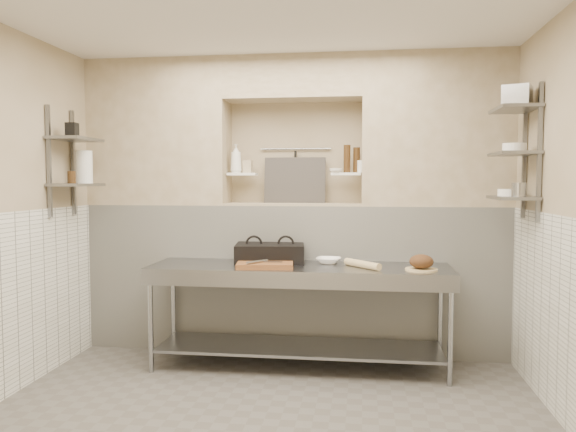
% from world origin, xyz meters
% --- Properties ---
extents(wall_back, '(4.00, 0.10, 2.80)m').
position_xyz_m(wall_back, '(0.00, 2.00, 1.40)').
color(wall_back, tan).
rests_on(wall_back, ground).
extents(wall_front, '(4.00, 0.10, 2.80)m').
position_xyz_m(wall_front, '(0.00, -2.00, 1.40)').
color(wall_front, tan).
rests_on(wall_front, ground).
extents(backwall_lower, '(4.00, 0.40, 1.40)m').
position_xyz_m(backwall_lower, '(0.00, 1.75, 0.70)').
color(backwall_lower, white).
rests_on(backwall_lower, floor).
extents(alcove_sill, '(1.30, 0.40, 0.02)m').
position_xyz_m(alcove_sill, '(0.00, 1.75, 1.41)').
color(alcove_sill, tan).
rests_on(alcove_sill, backwall_lower).
extents(backwall_pillar_left, '(1.35, 0.40, 1.40)m').
position_xyz_m(backwall_pillar_left, '(-1.33, 1.75, 2.10)').
color(backwall_pillar_left, tan).
rests_on(backwall_pillar_left, backwall_lower).
extents(backwall_pillar_right, '(1.35, 0.40, 1.40)m').
position_xyz_m(backwall_pillar_right, '(1.33, 1.75, 2.10)').
color(backwall_pillar_right, tan).
rests_on(backwall_pillar_right, backwall_lower).
extents(backwall_header, '(1.30, 0.40, 0.40)m').
position_xyz_m(backwall_header, '(0.00, 1.75, 2.60)').
color(backwall_header, tan).
rests_on(backwall_header, backwall_lower).
extents(alcove_shelf_left, '(0.28, 0.16, 0.02)m').
position_xyz_m(alcove_shelf_left, '(-0.50, 1.75, 1.70)').
color(alcove_shelf_left, white).
rests_on(alcove_shelf_left, backwall_lower).
extents(alcove_shelf_right, '(0.28, 0.16, 0.02)m').
position_xyz_m(alcove_shelf_right, '(0.50, 1.75, 1.70)').
color(alcove_shelf_right, white).
rests_on(alcove_shelf_right, backwall_lower).
extents(utensil_rail, '(0.70, 0.02, 0.02)m').
position_xyz_m(utensil_rail, '(0.00, 1.92, 1.95)').
color(utensil_rail, gray).
rests_on(utensil_rail, wall_back).
extents(hanging_steel, '(0.02, 0.02, 0.30)m').
position_xyz_m(hanging_steel, '(0.00, 1.90, 1.78)').
color(hanging_steel, black).
rests_on(hanging_steel, utensil_rail).
extents(splash_panel, '(0.60, 0.08, 0.45)m').
position_xyz_m(splash_panel, '(0.00, 1.85, 1.64)').
color(splash_panel, '#383330').
rests_on(splash_panel, alcove_sill).
extents(shelf_rail_left_a, '(0.03, 0.03, 0.95)m').
position_xyz_m(shelf_rail_left_a, '(-1.98, 1.25, 1.80)').
color(shelf_rail_left_a, slate).
rests_on(shelf_rail_left_a, wall_left).
extents(shelf_rail_left_b, '(0.03, 0.03, 0.95)m').
position_xyz_m(shelf_rail_left_b, '(-1.98, 0.85, 1.80)').
color(shelf_rail_left_b, slate).
rests_on(shelf_rail_left_b, wall_left).
extents(wall_shelf_left_lower, '(0.30, 0.50, 0.02)m').
position_xyz_m(wall_shelf_left_lower, '(-1.84, 1.05, 1.60)').
color(wall_shelf_left_lower, slate).
rests_on(wall_shelf_left_lower, wall_left).
extents(wall_shelf_left_upper, '(0.30, 0.50, 0.03)m').
position_xyz_m(wall_shelf_left_upper, '(-1.84, 1.05, 2.00)').
color(wall_shelf_left_upper, slate).
rests_on(wall_shelf_left_upper, wall_left).
extents(shelf_rail_right_a, '(0.03, 0.03, 1.05)m').
position_xyz_m(shelf_rail_right_a, '(1.98, 1.25, 1.85)').
color(shelf_rail_right_a, slate).
rests_on(shelf_rail_right_a, wall_right).
extents(shelf_rail_right_b, '(0.03, 0.03, 1.05)m').
position_xyz_m(shelf_rail_right_b, '(1.98, 0.85, 1.85)').
color(shelf_rail_right_b, slate).
rests_on(shelf_rail_right_b, wall_right).
extents(wall_shelf_right_lower, '(0.30, 0.50, 0.02)m').
position_xyz_m(wall_shelf_right_lower, '(1.84, 1.05, 1.50)').
color(wall_shelf_right_lower, slate).
rests_on(wall_shelf_right_lower, wall_right).
extents(wall_shelf_right_mid, '(0.30, 0.50, 0.02)m').
position_xyz_m(wall_shelf_right_mid, '(1.84, 1.05, 1.85)').
color(wall_shelf_right_mid, slate).
rests_on(wall_shelf_right_mid, wall_right).
extents(wall_shelf_right_upper, '(0.30, 0.50, 0.03)m').
position_xyz_m(wall_shelf_right_upper, '(1.84, 1.05, 2.20)').
color(wall_shelf_right_upper, slate).
rests_on(wall_shelf_right_upper, wall_right).
extents(prep_table, '(2.60, 0.70, 0.90)m').
position_xyz_m(prep_table, '(0.12, 1.18, 0.64)').
color(prep_table, gray).
rests_on(prep_table, floor).
extents(panini_press, '(0.66, 0.52, 0.17)m').
position_xyz_m(panini_press, '(-0.17, 1.38, 0.98)').
color(panini_press, black).
rests_on(panini_press, prep_table).
extents(cutting_board, '(0.51, 0.39, 0.04)m').
position_xyz_m(cutting_board, '(-0.16, 1.07, 0.92)').
color(cutting_board, brown).
rests_on(cutting_board, prep_table).
extents(knife_blade, '(0.25, 0.04, 0.01)m').
position_xyz_m(knife_blade, '(-0.14, 1.07, 0.95)').
color(knife_blade, gray).
rests_on(knife_blade, cutting_board).
extents(tongs, '(0.16, 0.21, 0.02)m').
position_xyz_m(tongs, '(-0.22, 1.01, 0.96)').
color(tongs, gray).
rests_on(tongs, cutting_board).
extents(mixing_bowl, '(0.24, 0.24, 0.05)m').
position_xyz_m(mixing_bowl, '(0.36, 1.35, 0.93)').
color(mixing_bowl, white).
rests_on(mixing_bowl, prep_table).
extents(rolling_pin, '(0.32, 0.35, 0.06)m').
position_xyz_m(rolling_pin, '(0.66, 1.14, 0.93)').
color(rolling_pin, tan).
rests_on(rolling_pin, prep_table).
extents(bread_board, '(0.26, 0.26, 0.02)m').
position_xyz_m(bread_board, '(1.14, 1.07, 0.91)').
color(bread_board, tan).
rests_on(bread_board, prep_table).
extents(bread_loaf, '(0.20, 0.20, 0.12)m').
position_xyz_m(bread_loaf, '(1.14, 1.07, 0.97)').
color(bread_loaf, '#4C2D19').
rests_on(bread_loaf, bread_board).
extents(bottle_soap, '(0.12, 0.12, 0.28)m').
position_xyz_m(bottle_soap, '(-0.56, 1.73, 1.85)').
color(bottle_soap, white).
rests_on(bottle_soap, alcove_shelf_left).
extents(jar_alcove, '(0.08, 0.08, 0.12)m').
position_xyz_m(jar_alcove, '(-0.46, 1.78, 1.77)').
color(jar_alcove, tan).
rests_on(jar_alcove, alcove_shelf_left).
extents(bowl_alcove, '(0.14, 0.14, 0.04)m').
position_xyz_m(bowl_alcove, '(0.41, 1.70, 1.73)').
color(bowl_alcove, white).
rests_on(bowl_alcove, alcove_shelf_right).
extents(condiment_a, '(0.06, 0.06, 0.24)m').
position_xyz_m(condiment_a, '(0.60, 1.77, 1.83)').
color(condiment_a, '#35210F').
rests_on(condiment_a, alcove_shelf_right).
extents(condiment_b, '(0.06, 0.06, 0.26)m').
position_xyz_m(condiment_b, '(0.51, 1.73, 1.84)').
color(condiment_b, '#35210F').
rests_on(condiment_b, alcove_shelf_right).
extents(condiment_c, '(0.07, 0.07, 0.11)m').
position_xyz_m(condiment_c, '(0.64, 1.74, 1.77)').
color(condiment_c, white).
rests_on(condiment_c, alcove_shelf_right).
extents(jug_left, '(0.15, 0.15, 0.29)m').
position_xyz_m(jug_left, '(-1.84, 1.20, 1.76)').
color(jug_left, white).
rests_on(jug_left, wall_shelf_left_lower).
extents(jar_left, '(0.07, 0.07, 0.11)m').
position_xyz_m(jar_left, '(-1.84, 0.97, 1.67)').
color(jar_left, '#35210F').
rests_on(jar_left, wall_shelf_left_lower).
extents(box_left_upper, '(0.09, 0.09, 0.12)m').
position_xyz_m(box_left_upper, '(-1.84, 1.00, 2.07)').
color(box_left_upper, black).
rests_on(box_left_upper, wall_shelf_left_upper).
extents(bowl_right, '(0.19, 0.19, 0.06)m').
position_xyz_m(bowl_right, '(1.84, 1.15, 1.54)').
color(bowl_right, white).
rests_on(bowl_right, wall_shelf_right_lower).
extents(canister_right, '(0.11, 0.11, 0.11)m').
position_xyz_m(canister_right, '(1.84, 0.88, 1.57)').
color(canister_right, gray).
rests_on(canister_right, wall_shelf_right_lower).
extents(bowl_right_mid, '(0.18, 0.18, 0.07)m').
position_xyz_m(bowl_right_mid, '(1.84, 1.03, 1.90)').
color(bowl_right_mid, white).
rests_on(bowl_right_mid, wall_shelf_right_mid).
extents(basket_right, '(0.28, 0.30, 0.15)m').
position_xyz_m(basket_right, '(1.84, 0.98, 2.29)').
color(basket_right, gray).
rests_on(basket_right, wall_shelf_right_upper).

